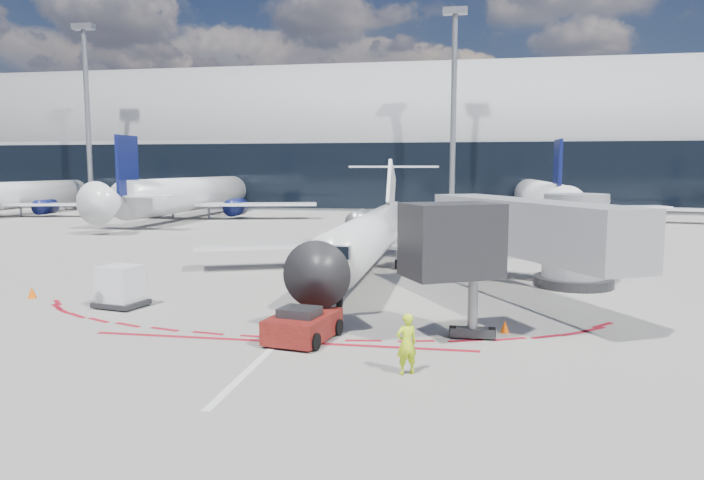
% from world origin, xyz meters
% --- Properties ---
extents(ground, '(260.00, 260.00, 0.00)m').
position_xyz_m(ground, '(0.00, 0.00, 0.00)').
color(ground, gray).
rests_on(ground, ground).
extents(apron_centerline, '(0.25, 40.00, 0.01)m').
position_xyz_m(apron_centerline, '(0.00, 2.00, 0.01)').
color(apron_centerline, silver).
rests_on(apron_centerline, ground).
extents(apron_stop_bar, '(14.00, 0.25, 0.01)m').
position_xyz_m(apron_stop_bar, '(0.00, -11.50, 0.01)').
color(apron_stop_bar, maroon).
rests_on(apron_stop_bar, ground).
extents(terminal_building, '(150.00, 24.15, 24.00)m').
position_xyz_m(terminal_building, '(0.00, 64.97, 8.52)').
color(terminal_building, gray).
rests_on(terminal_building, ground).
extents(jet_bridge, '(10.03, 15.20, 4.90)m').
position_xyz_m(jet_bridge, '(9.79, -3.01, 3.01)').
color(jet_bridge, gray).
rests_on(jet_bridge, ground).
extents(light_mast_west, '(0.70, 0.70, 25.00)m').
position_xyz_m(light_mast_west, '(-45.00, 48.00, 12.50)').
color(light_mast_west, gray).
rests_on(light_mast_west, ground).
extents(light_mast_centre, '(0.70, 0.70, 25.00)m').
position_xyz_m(light_mast_centre, '(5.00, 48.00, 12.50)').
color(light_mast_centre, gray).
rests_on(light_mast_centre, ground).
extents(regional_jet, '(21.87, 26.97, 6.75)m').
position_xyz_m(regional_jet, '(1.09, 3.93, 2.26)').
color(regional_jet, silver).
rests_on(regional_jet, ground).
extents(pushback_tug, '(2.50, 4.89, 1.25)m').
position_xyz_m(pushback_tug, '(0.79, -11.16, 0.55)').
color(pushback_tug, '#580C0E').
rests_on(pushback_tug, ground).
extents(ramp_worker, '(0.81, 0.74, 1.86)m').
position_xyz_m(ramp_worker, '(4.75, -14.22, 0.93)').
color(ramp_worker, '#C3E918').
rests_on(ramp_worker, ground).
extents(uld_container, '(2.26, 2.03, 1.85)m').
position_xyz_m(uld_container, '(-8.45, -7.37, 0.92)').
color(uld_container, black).
rests_on(uld_container, ground).
extents(safety_cone_left, '(0.40, 0.40, 0.56)m').
position_xyz_m(safety_cone_left, '(-13.63, -6.34, 0.28)').
color(safety_cone_left, '#F55505').
rests_on(safety_cone_left, ground).
extents(safety_cone_right, '(0.33, 0.33, 0.46)m').
position_xyz_m(safety_cone_right, '(7.96, -8.86, 0.23)').
color(safety_cone_right, '#F55505').
rests_on(safety_cone_right, ground).
extents(bg_airliner_0, '(31.40, 33.25, 10.16)m').
position_xyz_m(bg_airliner_0, '(-50.26, 38.63, 5.08)').
color(bg_airliner_0, silver).
rests_on(bg_airliner_0, ground).
extents(bg_airliner_1, '(35.72, 37.82, 11.56)m').
position_xyz_m(bg_airliner_1, '(-25.98, 39.69, 5.78)').
color(bg_airliner_1, silver).
rests_on(bg_airliner_1, ground).
extents(bg_airliner_2, '(33.65, 35.63, 10.89)m').
position_xyz_m(bg_airliner_2, '(14.92, 42.53, 5.44)').
color(bg_airliner_2, silver).
rests_on(bg_airliner_2, ground).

